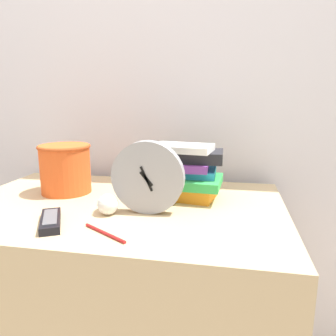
{
  "coord_description": "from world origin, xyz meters",
  "views": [
    {
      "loc": [
        0.33,
        -0.59,
        1.09
      ],
      "look_at": [
        0.15,
        0.35,
        0.88
      ],
      "focal_mm": 35.0,
      "sensor_mm": 36.0,
      "label": 1
    }
  ],
  "objects_px": {
    "book_stack": "(184,172)",
    "basket": "(65,167)",
    "tv_remote": "(51,221)",
    "crumpled_paper_ball": "(106,204)",
    "pen": "(105,233)",
    "desk_clock": "(148,178)"
  },
  "relations": [
    {
      "from": "basket",
      "to": "tv_remote",
      "type": "distance_m",
      "value": 0.31
    },
    {
      "from": "basket",
      "to": "tv_remote",
      "type": "xyz_separation_m",
      "value": [
        0.1,
        -0.28,
        -0.08
      ]
    },
    {
      "from": "tv_remote",
      "to": "crumpled_paper_ball",
      "type": "bearing_deg",
      "value": 41.69
    },
    {
      "from": "basket",
      "to": "crumpled_paper_ball",
      "type": "xyz_separation_m",
      "value": [
        0.22,
        -0.18,
        -0.06
      ]
    },
    {
      "from": "book_stack",
      "to": "crumpled_paper_ball",
      "type": "bearing_deg",
      "value": -133.28
    },
    {
      "from": "basket",
      "to": "pen",
      "type": "xyz_separation_m",
      "value": [
        0.26,
        -0.31,
        -0.08
      ]
    },
    {
      "from": "book_stack",
      "to": "pen",
      "type": "bearing_deg",
      "value": -113.23
    },
    {
      "from": "desk_clock",
      "to": "basket",
      "type": "height_order",
      "value": "desk_clock"
    },
    {
      "from": "basket",
      "to": "pen",
      "type": "relative_size",
      "value": 1.32
    },
    {
      "from": "book_stack",
      "to": "crumpled_paper_ball",
      "type": "xyz_separation_m",
      "value": [
        -0.19,
        -0.2,
        -0.06
      ]
    },
    {
      "from": "basket",
      "to": "pen",
      "type": "distance_m",
      "value": 0.42
    },
    {
      "from": "book_stack",
      "to": "basket",
      "type": "height_order",
      "value": "book_stack"
    },
    {
      "from": "crumpled_paper_ball",
      "to": "desk_clock",
      "type": "bearing_deg",
      "value": 16.82
    },
    {
      "from": "pen",
      "to": "basket",
      "type": "bearing_deg",
      "value": 130.07
    },
    {
      "from": "desk_clock",
      "to": "crumpled_paper_ball",
      "type": "distance_m",
      "value": 0.14
    },
    {
      "from": "book_stack",
      "to": "basket",
      "type": "relative_size",
      "value": 1.38
    },
    {
      "from": "desk_clock",
      "to": "crumpled_paper_ball",
      "type": "bearing_deg",
      "value": -163.18
    },
    {
      "from": "basket",
      "to": "crumpled_paper_ball",
      "type": "height_order",
      "value": "basket"
    },
    {
      "from": "tv_remote",
      "to": "book_stack",
      "type": "bearing_deg",
      "value": 44.94
    },
    {
      "from": "desk_clock",
      "to": "book_stack",
      "type": "height_order",
      "value": "desk_clock"
    },
    {
      "from": "crumpled_paper_ball",
      "to": "pen",
      "type": "xyz_separation_m",
      "value": [
        0.05,
        -0.13,
        -0.03
      ]
    },
    {
      "from": "tv_remote",
      "to": "pen",
      "type": "distance_m",
      "value": 0.16
    }
  ]
}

